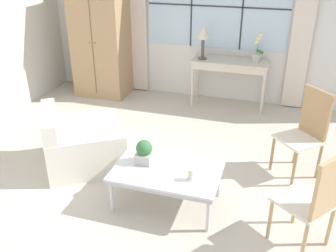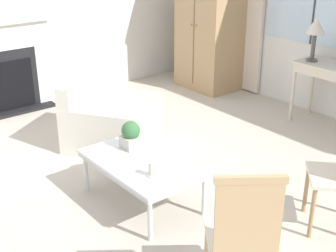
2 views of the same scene
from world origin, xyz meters
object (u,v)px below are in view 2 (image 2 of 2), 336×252
(armoire, at_px, (210,20))
(armchair_upholstered, at_px, (110,123))
(table_lamp, at_px, (316,28))
(pillar_candle, at_px, (152,169))
(accent_chair_wooden, at_px, (243,231))
(potted_plant_small, at_px, (131,135))
(coffee_table, at_px, (142,165))
(fireplace, at_px, (7,60))

(armoire, distance_m, armchair_upholstered, 2.63)
(armchair_upholstered, bearing_deg, table_lamp, 67.33)
(pillar_candle, bearing_deg, table_lamp, 100.53)
(armoire, distance_m, accent_chair_wooden, 4.68)
(accent_chair_wooden, distance_m, potted_plant_small, 1.73)
(armoire, bearing_deg, table_lamp, 0.32)
(coffee_table, bearing_deg, armoire, 126.60)
(potted_plant_small, bearing_deg, armoire, 123.55)
(potted_plant_small, bearing_deg, fireplace, -178.36)
(fireplace, distance_m, armchair_upholstered, 1.90)
(coffee_table, xyz_separation_m, pillar_candle, (0.28, -0.10, 0.10))
(table_lamp, xyz_separation_m, accent_chair_wooden, (1.69, -3.06, -0.63))
(table_lamp, bearing_deg, coffee_table, -84.70)
(accent_chair_wooden, distance_m, coffee_table, 1.46)
(fireplace, relative_size, table_lamp, 3.88)
(accent_chair_wooden, xyz_separation_m, coffee_table, (-1.43, 0.24, -0.19))
(fireplace, bearing_deg, accent_chair_wooden, -3.08)
(fireplace, xyz_separation_m, potted_plant_small, (2.77, 0.08, -0.15))
(table_lamp, bearing_deg, pillar_candle, -79.47)
(accent_chair_wooden, height_order, pillar_candle, accent_chair_wooden)
(fireplace, xyz_separation_m, pillar_candle, (3.32, -0.09, -0.22))
(coffee_table, relative_size, pillar_candle, 8.05)
(pillar_candle, bearing_deg, fireplace, 178.36)
(armoire, xyz_separation_m, pillar_candle, (2.37, -2.91, -0.57))
(armoire, relative_size, coffee_table, 1.87)
(coffee_table, height_order, pillar_candle, pillar_candle)
(coffee_table, bearing_deg, table_lamp, 95.30)
(fireplace, distance_m, coffee_table, 3.06)
(armoire, distance_m, coffee_table, 3.57)
(armchair_upholstered, xyz_separation_m, accent_chair_wooden, (2.68, -0.70, 0.32))
(fireplace, height_order, potted_plant_small, fireplace)
(fireplace, distance_m, armoire, 2.99)
(armoire, bearing_deg, armchair_upholstered, -70.45)
(armoire, height_order, armchair_upholstered, armoire)
(armchair_upholstered, distance_m, potted_plant_small, 1.09)
(accent_chair_wooden, height_order, coffee_table, accent_chair_wooden)
(table_lamp, distance_m, armchair_upholstered, 2.74)
(fireplace, height_order, accent_chair_wooden, fireplace)
(fireplace, bearing_deg, coffee_table, 0.01)
(armchair_upholstered, bearing_deg, fireplace, -165.74)
(table_lamp, distance_m, accent_chair_wooden, 3.55)
(pillar_candle, bearing_deg, armchair_upholstered, 160.25)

